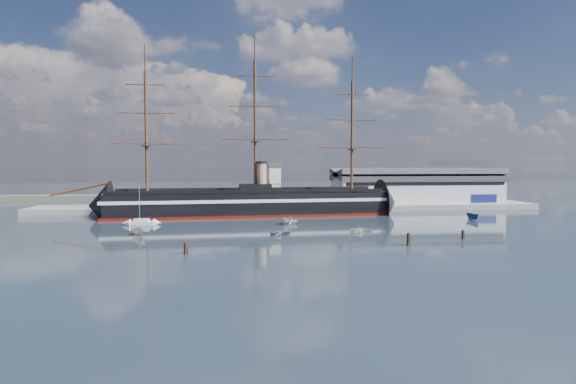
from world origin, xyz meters
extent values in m
plane|color=black|center=(0.00, 40.00, 0.00)|extent=(600.00, 600.00, 0.00)
cube|color=slate|center=(10.00, 76.00, 0.00)|extent=(180.00, 18.00, 2.00)
cube|color=#B7BABC|center=(58.00, 80.00, 7.00)|extent=(62.00, 20.00, 10.00)
cube|color=#3F4247|center=(58.00, 80.00, 12.60)|extent=(63.00, 21.00, 2.00)
cube|color=silver|center=(3.00, 73.00, 9.00)|extent=(4.00, 4.00, 14.00)
cube|color=#3F4247|center=(3.00, 73.00, 16.50)|extent=(5.00, 5.00, 1.00)
cube|color=black|center=(-6.67, 60.00, 4.00)|extent=(88.77, 20.99, 7.00)
cube|color=silver|center=(-6.67, 60.00, 5.20)|extent=(90.78, 21.34, 1.00)
cube|color=#540F03|center=(-6.67, 60.00, 0.35)|extent=(90.78, 21.30, 0.90)
cone|color=black|center=(-53.17, 60.00, 3.70)|extent=(14.87, 16.45, 15.68)
cone|color=black|center=(39.83, 60.00, 3.70)|extent=(11.88, 16.28, 15.68)
cube|color=brown|center=(-6.67, 60.00, 7.60)|extent=(88.70, 19.71, 0.40)
cube|color=black|center=(-4.67, 60.00, 9.00)|extent=(10.33, 6.56, 2.50)
cylinder|color=#A27E5E|center=(-2.67, 60.00, 12.50)|extent=(3.20, 3.20, 9.00)
cylinder|color=#381E0F|center=(-58.67, 60.00, 9.00)|extent=(17.76, 1.71, 4.43)
cylinder|color=#381E0F|center=(-38.67, 60.00, 26.80)|extent=(0.90, 0.90, 38.00)
cylinder|color=#381E0F|center=(-4.67, 60.00, 28.80)|extent=(0.90, 0.90, 42.00)
cylinder|color=#381E0F|center=(27.33, 60.00, 25.80)|extent=(0.90, 0.90, 36.00)
cube|color=silver|center=(-37.14, 39.74, 0.50)|extent=(7.77, 3.23, 1.00)
cube|color=silver|center=(-37.14, 39.74, 1.31)|extent=(4.20, 2.15, 0.80)
cylinder|color=#B2B2B7|center=(-37.65, 39.74, 6.53)|extent=(0.16, 0.16, 11.05)
imported|color=beige|center=(-34.68, 20.28, 0.00)|extent=(6.25, 5.17, 2.41)
imported|color=gray|center=(-1.47, 16.00, 0.00)|extent=(1.78, 3.34, 1.48)
imported|color=gray|center=(2.06, 36.06, 0.00)|extent=(6.04, 3.70, 2.27)
imported|color=silver|center=(3.85, 36.78, 0.00)|extent=(5.02, 6.57, 2.21)
imported|color=silver|center=(18.68, 18.13, 0.00)|extent=(1.66, 3.52, 1.59)
imported|color=navy|center=(58.99, 39.12, 0.00)|extent=(6.49, 2.99, 2.51)
cylinder|color=black|center=(-21.81, -5.28, 0.00)|extent=(0.64, 0.64, 2.91)
cylinder|color=black|center=(22.77, -1.58, 0.00)|extent=(0.64, 0.64, 3.24)
cylinder|color=black|center=(37.90, 4.65, 0.00)|extent=(0.64, 0.64, 2.73)
camera|label=1|loc=(-14.51, -95.27, 16.78)|focal=30.00mm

